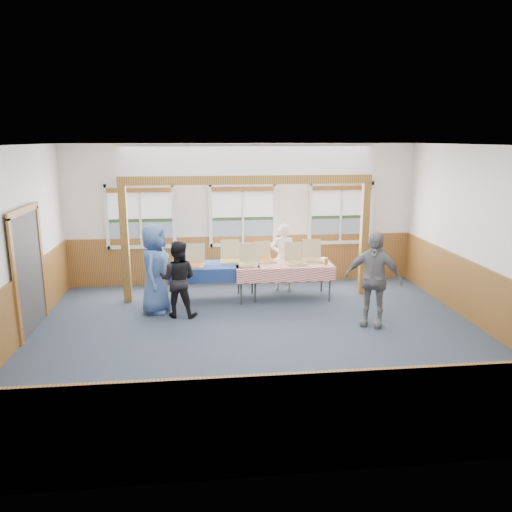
{
  "coord_description": "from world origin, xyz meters",
  "views": [
    {
      "loc": [
        -0.95,
        -7.82,
        3.3
      ],
      "look_at": [
        0.03,
        1.0,
        1.21
      ],
      "focal_mm": 35.0,
      "sensor_mm": 36.0,
      "label": 1
    }
  ],
  "objects_px": {
    "table_left": "(214,267)",
    "man_blue": "(155,269)",
    "woman_white": "(283,257)",
    "woman_black": "(178,279)",
    "table_right": "(283,266)",
    "person_grey": "(373,279)"
  },
  "relations": [
    {
      "from": "woman_white",
      "to": "woman_black",
      "type": "bearing_deg",
      "value": 38.92
    },
    {
      "from": "table_left",
      "to": "woman_black",
      "type": "distance_m",
      "value": 1.17
    },
    {
      "from": "table_right",
      "to": "man_blue",
      "type": "xyz_separation_m",
      "value": [
        -2.6,
        -0.6,
        0.17
      ]
    },
    {
      "from": "woman_black",
      "to": "man_blue",
      "type": "xyz_separation_m",
      "value": [
        -0.44,
        0.27,
        0.14
      ]
    },
    {
      "from": "person_grey",
      "to": "table_right",
      "type": "bearing_deg",
      "value": 157.42
    },
    {
      "from": "woman_black",
      "to": "man_blue",
      "type": "relative_size",
      "value": 0.84
    },
    {
      "from": "woman_white",
      "to": "man_blue",
      "type": "relative_size",
      "value": 0.86
    },
    {
      "from": "table_left",
      "to": "person_grey",
      "type": "bearing_deg",
      "value": -36.29
    },
    {
      "from": "table_right",
      "to": "woman_white",
      "type": "relative_size",
      "value": 1.46
    },
    {
      "from": "woman_black",
      "to": "man_blue",
      "type": "distance_m",
      "value": 0.54
    },
    {
      "from": "woman_black",
      "to": "person_grey",
      "type": "bearing_deg",
      "value": 177.95
    },
    {
      "from": "woman_black",
      "to": "woman_white",
      "type": "bearing_deg",
      "value": -135.73
    },
    {
      "from": "table_right",
      "to": "woman_white",
      "type": "height_order",
      "value": "woman_white"
    },
    {
      "from": "table_left",
      "to": "woman_white",
      "type": "distance_m",
      "value": 1.61
    },
    {
      "from": "woman_white",
      "to": "woman_black",
      "type": "xyz_separation_m",
      "value": [
        -2.24,
        -1.43,
        -0.02
      ]
    },
    {
      "from": "woman_black",
      "to": "man_blue",
      "type": "height_order",
      "value": "man_blue"
    },
    {
      "from": "table_right",
      "to": "woman_black",
      "type": "bearing_deg",
      "value": -175.05
    },
    {
      "from": "woman_white",
      "to": "person_grey",
      "type": "xyz_separation_m",
      "value": [
        1.24,
        -2.28,
        0.11
      ]
    },
    {
      "from": "table_left",
      "to": "table_right",
      "type": "height_order",
      "value": "same"
    },
    {
      "from": "table_left",
      "to": "man_blue",
      "type": "height_order",
      "value": "man_blue"
    },
    {
      "from": "woman_black",
      "to": "man_blue",
      "type": "bearing_deg",
      "value": -19.95
    },
    {
      "from": "man_blue",
      "to": "table_left",
      "type": "bearing_deg",
      "value": -48.7
    }
  ]
}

